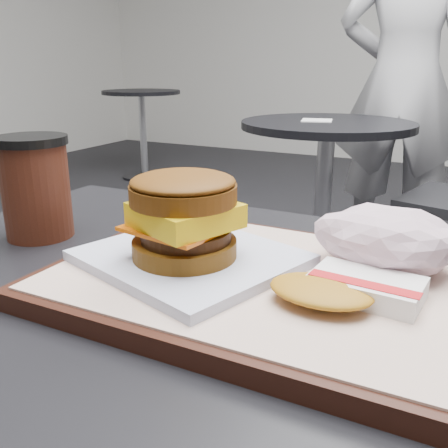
% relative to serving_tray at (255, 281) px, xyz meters
% --- Properties ---
extents(serving_tray, '(0.38, 0.28, 0.02)m').
position_rel_serving_tray_xyz_m(serving_tray, '(0.00, 0.00, 0.00)').
color(serving_tray, black).
rests_on(serving_tray, customer_table).
extents(breakfast_sandwich, '(0.23, 0.22, 0.09)m').
position_rel_serving_tray_xyz_m(breakfast_sandwich, '(-0.07, -0.02, 0.05)').
color(breakfast_sandwich, white).
rests_on(breakfast_sandwich, serving_tray).
extents(hash_brown, '(0.12, 0.09, 0.02)m').
position_rel_serving_tray_xyz_m(hash_brown, '(0.09, -0.02, 0.02)').
color(hash_brown, white).
rests_on(hash_brown, serving_tray).
extents(crumpled_wrapper, '(0.13, 0.10, 0.06)m').
position_rel_serving_tray_xyz_m(crumpled_wrapper, '(0.11, 0.07, 0.04)').
color(crumpled_wrapper, silver).
rests_on(crumpled_wrapper, serving_tray).
extents(coffee_cup, '(0.09, 0.09, 0.13)m').
position_rel_serving_tray_xyz_m(coffee_cup, '(-0.30, 0.02, 0.05)').
color(coffee_cup, '#3F180F').
rests_on(coffee_cup, customer_table).
extents(neighbor_table, '(0.70, 0.70, 0.75)m').
position_rel_serving_tray_xyz_m(neighbor_table, '(-0.39, 1.61, -0.23)').
color(neighbor_table, black).
rests_on(neighbor_table, ground).
extents(napkin, '(0.14, 0.14, 0.00)m').
position_rel_serving_tray_xyz_m(napkin, '(-0.43, 1.61, -0.03)').
color(napkin, white).
rests_on(napkin, neighbor_table).
extents(patron, '(0.68, 0.47, 1.77)m').
position_rel_serving_tray_xyz_m(patron, '(-0.19, 2.22, 0.10)').
color(patron, silver).
rests_on(patron, ground).
extents(bg_table_mid, '(0.66, 0.66, 0.75)m').
position_rel_serving_tray_xyz_m(bg_table_mid, '(-2.44, 3.16, -0.22)').
color(bg_table_mid, black).
rests_on(bg_table_mid, ground).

